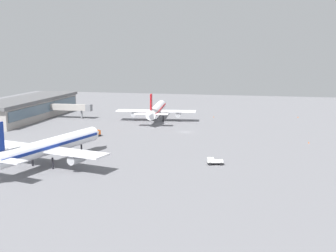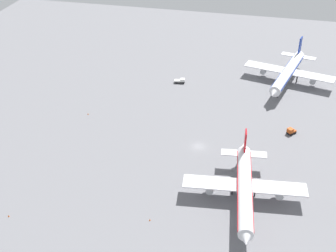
{
  "view_description": "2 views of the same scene",
  "coord_description": "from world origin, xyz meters",
  "px_view_note": "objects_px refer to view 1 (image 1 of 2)",
  "views": [
    {
      "loc": [
        165.07,
        29.0,
        31.82
      ],
      "look_at": [
        4.4,
        -6.06,
        2.9
      ],
      "focal_mm": 46.56,
      "sensor_mm": 36.0,
      "label": 1
    },
    {
      "loc": [
        -133.46,
        -20.92,
        91.42
      ],
      "look_at": [
        5.68,
        12.17,
        3.13
      ],
      "focal_mm": 50.43,
      "sensor_mm": 36.0,
      "label": 2
    }
  ],
  "objects_px": {
    "pushback_tractor": "(214,161)",
    "safety_cone_mid_apron": "(309,142)",
    "airplane_taxiing": "(156,110)",
    "safety_cone_far_side": "(214,117)",
    "safety_cone_near_gate": "(298,117)",
    "baggage_tug": "(97,133)",
    "airplane_at_gate": "(49,146)"
  },
  "relations": [
    {
      "from": "baggage_tug",
      "to": "pushback_tractor",
      "type": "distance_m",
      "value": 56.53
    },
    {
      "from": "safety_cone_far_side",
      "to": "baggage_tug",
      "type": "bearing_deg",
      "value": -34.23
    },
    {
      "from": "pushback_tractor",
      "to": "airplane_taxiing",
      "type": "bearing_deg",
      "value": -76.85
    },
    {
      "from": "airplane_taxiing",
      "to": "safety_cone_near_gate",
      "type": "relative_size",
      "value": 75.11
    },
    {
      "from": "safety_cone_mid_apron",
      "to": "safety_cone_near_gate",
      "type": "bearing_deg",
      "value": 179.44
    },
    {
      "from": "airplane_at_gate",
      "to": "airplane_taxiing",
      "type": "distance_m",
      "value": 82.63
    },
    {
      "from": "airplane_taxiing",
      "to": "safety_cone_near_gate",
      "type": "bearing_deg",
      "value": -77.11
    },
    {
      "from": "safety_cone_far_side",
      "to": "airplane_at_gate",
      "type": "bearing_deg",
      "value": -20.05
    },
    {
      "from": "safety_cone_near_gate",
      "to": "safety_cone_far_side",
      "type": "xyz_separation_m",
      "value": [
        7.65,
        -39.1,
        0.0
      ]
    },
    {
      "from": "airplane_at_gate",
      "to": "pushback_tractor",
      "type": "relative_size",
      "value": 10.14
    },
    {
      "from": "safety_cone_mid_apron",
      "to": "safety_cone_far_side",
      "type": "distance_m",
      "value": 63.89
    },
    {
      "from": "baggage_tug",
      "to": "safety_cone_far_side",
      "type": "relative_size",
      "value": 6.22
    },
    {
      "from": "pushback_tractor",
      "to": "airplane_at_gate",
      "type": "bearing_deg",
      "value": 0.5
    },
    {
      "from": "pushback_tractor",
      "to": "safety_cone_near_gate",
      "type": "relative_size",
      "value": 7.84
    },
    {
      "from": "pushback_tractor",
      "to": "safety_cone_mid_apron",
      "type": "xyz_separation_m",
      "value": [
        -35.13,
        28.74,
        -0.67
      ]
    },
    {
      "from": "airplane_at_gate",
      "to": "safety_cone_near_gate",
      "type": "distance_m",
      "value": 127.98
    },
    {
      "from": "baggage_tug",
      "to": "airplane_at_gate",
      "type": "bearing_deg",
      "value": -134.71
    },
    {
      "from": "airplane_at_gate",
      "to": "safety_cone_far_side",
      "type": "distance_m",
      "value": 102.78
    },
    {
      "from": "pushback_tractor",
      "to": "safety_cone_far_side",
      "type": "bearing_deg",
      "value": -95.96
    },
    {
      "from": "airplane_taxiing",
      "to": "pushback_tractor",
      "type": "relative_size",
      "value": 9.58
    },
    {
      "from": "safety_cone_near_gate",
      "to": "airplane_taxiing",
      "type": "bearing_deg",
      "value": -70.8
    },
    {
      "from": "baggage_tug",
      "to": "safety_cone_near_gate",
      "type": "distance_m",
      "value": 99.01
    },
    {
      "from": "airplane_taxiing",
      "to": "safety_cone_mid_apron",
      "type": "distance_m",
      "value": 72.97
    },
    {
      "from": "pushback_tractor",
      "to": "safety_cone_mid_apron",
      "type": "bearing_deg",
      "value": -141.73
    },
    {
      "from": "airplane_taxiing",
      "to": "safety_cone_near_gate",
      "type": "xyz_separation_m",
      "value": [
        -22.15,
        63.61,
        -4.68
      ]
    },
    {
      "from": "safety_cone_near_gate",
      "to": "safety_cone_mid_apron",
      "type": "height_order",
      "value": "same"
    },
    {
      "from": "pushback_tractor",
      "to": "safety_cone_far_side",
      "type": "distance_m",
      "value": 86.66
    },
    {
      "from": "airplane_at_gate",
      "to": "safety_cone_near_gate",
      "type": "xyz_separation_m",
      "value": [
        -104.08,
        74.29,
        -5.04
      ]
    },
    {
      "from": "airplane_taxiing",
      "to": "safety_cone_far_side",
      "type": "bearing_deg",
      "value": -65.69
    },
    {
      "from": "safety_cone_far_side",
      "to": "safety_cone_near_gate",
      "type": "bearing_deg",
      "value": 101.06
    },
    {
      "from": "pushback_tractor",
      "to": "baggage_tug",
      "type": "bearing_deg",
      "value": -45.71
    },
    {
      "from": "baggage_tug",
      "to": "pushback_tractor",
      "type": "height_order",
      "value": "baggage_tug"
    }
  ]
}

